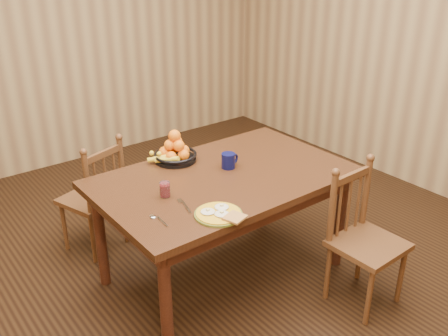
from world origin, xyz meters
TOP-DOWN VIEW (x-y plane):
  - room at (0.00, 0.00)m, footprint 4.52×5.02m
  - dining_table at (0.00, 0.00)m, footprint 1.60×1.00m
  - chair_far at (-0.54, 0.82)m, footprint 0.49×0.48m
  - chair_near at (0.52, -0.72)m, footprint 0.41×0.40m
  - breakfast_plate at (-0.33, -0.39)m, footprint 0.26×0.30m
  - fork at (-0.42, -0.18)m, footprint 0.06×0.18m
  - spoon at (-0.62, -0.20)m, footprint 0.04×0.16m
  - coffee_mug at (0.10, 0.07)m, footprint 0.13×0.09m
  - juice_glass at (-0.44, -0.02)m, footprint 0.06×0.06m
  - fruit_bowl at (-0.12, 0.38)m, footprint 0.32×0.29m

SIDE VIEW (x-z plane):
  - chair_far at x=-0.54m, z-range -0.01..0.85m
  - chair_near at x=0.52m, z-range -0.01..0.88m
  - dining_table at x=0.00m, z-range 0.29..1.04m
  - fork at x=-0.42m, z-range 0.75..0.76m
  - spoon at x=-0.62m, z-range 0.75..0.76m
  - breakfast_plate at x=-0.33m, z-range 0.74..0.78m
  - juice_glass at x=-0.44m, z-range 0.75..0.84m
  - coffee_mug at x=0.10m, z-range 0.75..0.85m
  - fruit_bowl at x=-0.12m, z-range 0.70..0.93m
  - room at x=0.00m, z-range -0.01..2.71m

